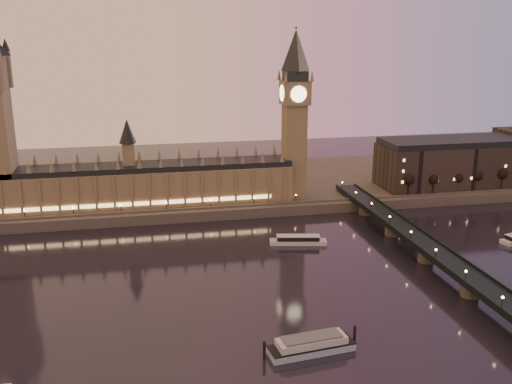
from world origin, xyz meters
TOP-DOWN VIEW (x-y plane):
  - ground at (0.00, 0.00)m, footprint 700.00×700.00m
  - far_embankment at (30.00, 165.00)m, footprint 560.00×130.00m
  - palace_of_westminster at (-40.12, 120.99)m, footprint 180.00×26.62m
  - big_ben at (53.99, 120.99)m, footprint 17.68×17.68m
  - westminster_bridge at (91.61, 0.00)m, footprint 13.20×260.00m
  - city_block at (194.94, 130.93)m, footprint 155.00×45.00m
  - bare_tree_0 at (126.01, 109.00)m, footprint 6.39×6.39m
  - bare_tree_1 at (142.91, 109.00)m, footprint 6.39×6.39m
  - bare_tree_2 at (159.81, 109.00)m, footprint 6.39×6.39m
  - bare_tree_3 at (176.71, 109.00)m, footprint 6.39×6.39m
  - bare_tree_4 at (193.60, 109.00)m, footprint 6.39×6.39m
  - cruise_boat_a at (38.60, 54.17)m, footprint 30.06×12.11m
  - moored_barge at (14.84, -47.18)m, footprint 34.47×11.81m

SIDE VIEW (x-z plane):
  - ground at x=0.00m, z-range 0.00..0.00m
  - cruise_boat_a at x=38.60m, z-range -0.28..4.42m
  - moored_barge at x=14.84m, z-range -0.50..5.86m
  - far_embankment at x=30.00m, z-range 0.00..6.00m
  - westminster_bridge at x=91.61m, z-range -2.13..13.17m
  - bare_tree_0 at x=126.01m, z-range 9.21..22.20m
  - bare_tree_1 at x=142.91m, z-range 9.21..22.20m
  - bare_tree_2 at x=159.81m, z-range 9.21..22.20m
  - bare_tree_3 at x=176.71m, z-range 9.21..22.20m
  - bare_tree_4 at x=193.60m, z-range 9.21..22.20m
  - palace_of_westminster at x=-40.12m, z-range -4.29..47.71m
  - city_block at x=194.94m, z-range 5.24..39.24m
  - big_ben at x=53.99m, z-range 11.95..115.95m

